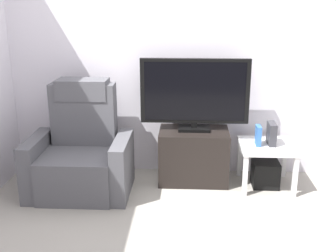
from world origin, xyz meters
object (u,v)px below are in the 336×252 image
(tv_stand, at_px, (194,156))
(recliner_armchair, at_px, (81,154))
(television, at_px, (195,93))
(game_console, at_px, (272,134))
(side_table, at_px, (267,151))
(subwoofer_box, at_px, (265,173))
(book_upright, at_px, (258,136))

(tv_stand, distance_m, recliner_armchair, 1.15)
(television, bearing_deg, recliner_armchair, -165.77)
(tv_stand, distance_m, game_console, 0.82)
(side_table, bearing_deg, subwoofer_box, -90.00)
(side_table, height_order, game_console, game_console)
(recliner_armchair, xyz_separation_m, game_console, (1.88, 0.18, 0.19))
(book_upright, height_order, game_console, game_console)
(subwoofer_box, bearing_deg, side_table, 90.00)
(book_upright, bearing_deg, side_table, 11.31)
(game_console, bearing_deg, recliner_armchair, -174.58)
(book_upright, bearing_deg, recliner_armchair, -175.14)
(recliner_armchair, bearing_deg, television, 7.15)
(television, relative_size, side_table, 2.02)
(recliner_armchair, xyz_separation_m, subwoofer_box, (1.85, 0.17, -0.24))
(subwoofer_box, bearing_deg, recliner_armchair, -174.78)
(side_table, distance_m, game_console, 0.18)
(side_table, relative_size, subwoofer_box, 2.05)
(tv_stand, xyz_separation_m, side_table, (0.73, -0.09, 0.10))
(subwoofer_box, relative_size, game_console, 1.19)
(television, relative_size, subwoofer_box, 4.14)
(subwoofer_box, relative_size, book_upright, 1.33)
(television, distance_m, subwoofer_box, 1.10)
(tv_stand, relative_size, subwoofer_box, 2.70)
(game_console, bearing_deg, tv_stand, 173.69)
(tv_stand, bearing_deg, side_table, -7.38)
(book_upright, bearing_deg, tv_stand, 169.71)
(side_table, xyz_separation_m, subwoofer_box, (0.00, -0.00, -0.25))
(recliner_armchair, distance_m, subwoofer_box, 1.87)
(television, xyz_separation_m, game_console, (0.77, -0.10, -0.38))
(recliner_armchair, relative_size, side_table, 2.00)
(game_console, bearing_deg, television, 172.29)
(tv_stand, bearing_deg, recliner_armchair, -166.69)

